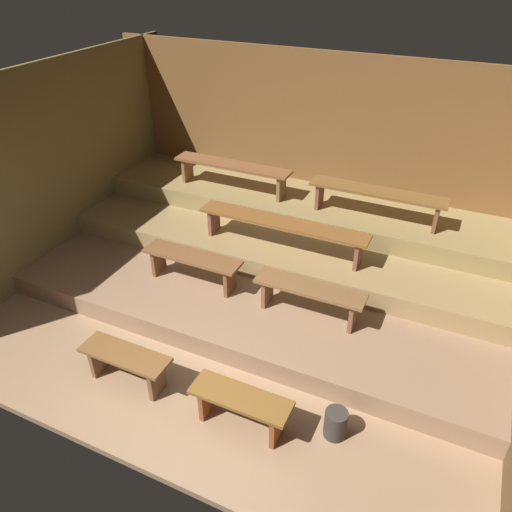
{
  "coord_description": "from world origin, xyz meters",
  "views": [
    {
      "loc": [
        2.16,
        -2.43,
        4.06
      ],
      "look_at": [
        -0.1,
        2.43,
        0.6
      ],
      "focal_mm": 34.64,
      "sensor_mm": 36.0,
      "label": 1
    }
  ],
  "objects": [
    {
      "name": "ground",
      "position": [
        0.0,
        2.25,
        -0.04
      ],
      "size": [
        6.9,
        5.31,
        0.08
      ],
      "primitive_type": "cube",
      "color": "#947253"
    },
    {
      "name": "wall_back",
      "position": [
        0.0,
        4.54,
        1.38
      ],
      "size": [
        6.9,
        0.06,
        2.77
      ],
      "primitive_type": "cube",
      "color": "brown",
      "rests_on": "ground"
    },
    {
      "name": "wall_left",
      "position": [
        -3.08,
        2.25,
        1.38
      ],
      "size": [
        0.06,
        5.31,
        2.77
      ],
      "primitive_type": "cube",
      "color": "brown",
      "rests_on": "ground"
    },
    {
      "name": "platform_lower",
      "position": [
        0.0,
        2.79,
        0.13
      ],
      "size": [
        6.1,
        3.44,
        0.27
      ],
      "primitive_type": "cube",
      "color": "#8C6A4E",
      "rests_on": "ground"
    },
    {
      "name": "platform_middle",
      "position": [
        0.0,
        3.45,
        0.4
      ],
      "size": [
        6.1,
        2.11,
        0.27
      ],
      "primitive_type": "cube",
      "color": "#93784B",
      "rests_on": "platform_lower"
    },
    {
      "name": "platform_upper",
      "position": [
        0.0,
        3.9,
        0.67
      ],
      "size": [
        6.1,
        1.21,
        0.27
      ],
      "primitive_type": "cube",
      "color": "olive",
      "rests_on": "platform_middle"
    },
    {
      "name": "bench_floor_left",
      "position": [
        -0.68,
        0.42,
        0.3
      ],
      "size": [
        1.0,
        0.33,
        0.41
      ],
      "color": "brown",
      "rests_on": "ground"
    },
    {
      "name": "bench_floor_right",
      "position": [
        0.68,
        0.42,
        0.3
      ],
      "size": [
        1.0,
        0.33,
        0.41
      ],
      "color": "brown",
      "rests_on": "ground"
    },
    {
      "name": "bench_lower_left",
      "position": [
        -0.79,
        2.0,
        0.58
      ],
      "size": [
        1.31,
        0.33,
        0.41
      ],
      "color": "brown",
      "rests_on": "platform_lower"
    },
    {
      "name": "bench_lower_right",
      "position": [
        0.79,
        2.0,
        0.58
      ],
      "size": [
        1.31,
        0.33,
        0.41
      ],
      "color": "brown",
      "rests_on": "platform_lower"
    },
    {
      "name": "bench_middle_center",
      "position": [
        0.09,
        2.86,
        0.87
      ],
      "size": [
        2.32,
        0.33,
        0.41
      ],
      "color": "brown",
      "rests_on": "platform_middle"
    },
    {
      "name": "bench_upper_left",
      "position": [
        -1.1,
        3.74,
        1.13
      ],
      "size": [
        1.85,
        0.33,
        0.41
      ],
      "color": "brown",
      "rests_on": "platform_upper"
    },
    {
      "name": "bench_upper_right",
      "position": [
        1.1,
        3.74,
        1.13
      ],
      "size": [
        1.85,
        0.33,
        0.41
      ],
      "color": "brown",
      "rests_on": "platform_upper"
    },
    {
      "name": "pail_floor",
      "position": [
        1.55,
        0.7,
        0.15
      ],
      "size": [
        0.22,
        0.22,
        0.31
      ],
      "primitive_type": "cylinder",
      "color": "#332D28",
      "rests_on": "ground"
    }
  ]
}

